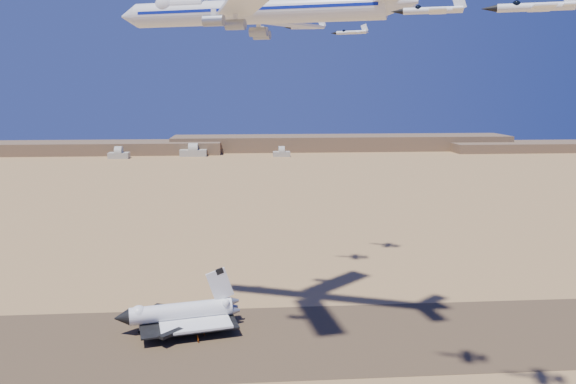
{
  "coord_description": "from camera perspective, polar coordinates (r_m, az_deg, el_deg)",
  "views": [
    {
      "loc": [
        -1.48,
        -157.66,
        73.66
      ],
      "look_at": [
        11.31,
        8.0,
        43.56
      ],
      "focal_mm": 35.0,
      "sensor_mm": 36.0,
      "label": 1
    }
  ],
  "objects": [
    {
      "name": "chase_jet_b",
      "position": [
        115.32,
        23.66,
        16.86
      ],
      "size": [
        16.12,
        9.5,
        4.13
      ],
      "rotation": [
        0.0,
        0.0,
        -0.35
      ],
      "color": "white"
    },
    {
      "name": "runway",
      "position": [
        174.01,
        -3.63,
        -14.79
      ],
      "size": [
        600.0,
        50.0,
        0.06
      ],
      "primitive_type": "cube",
      "color": "brown",
      "rests_on": "ground"
    },
    {
      "name": "crew_a",
      "position": [
        175.34,
        -9.16,
        -14.4
      ],
      "size": [
        0.44,
        0.63,
        1.63
      ],
      "primitive_type": "imported",
      "rotation": [
        0.0,
        0.0,
        1.65
      ],
      "color": "#BC4B0B",
      "rests_on": "runway"
    },
    {
      "name": "carrier_747",
      "position": [
        163.26,
        -4.28,
        17.8
      ],
      "size": [
        84.5,
        62.43,
        21.34
      ],
      "rotation": [
        0.0,
        0.0,
        -0.35
      ],
      "color": "white"
    },
    {
      "name": "hangars",
      "position": [
        642.86,
        -10.0,
        3.96
      ],
      "size": [
        200.5,
        29.5,
        30.0
      ],
      "color": "#A09C8D",
      "rests_on": "ground"
    },
    {
      "name": "crew_b",
      "position": [
        178.35,
        -8.48,
        -13.9
      ],
      "size": [
        0.84,
        1.04,
        1.87
      ],
      "primitive_type": "imported",
      "rotation": [
        0.0,
        0.0,
        1.98
      ],
      "color": "#BC4B0B",
      "rests_on": "runway"
    },
    {
      "name": "shuttle",
      "position": [
        182.24,
        -10.89,
        -12.03
      ],
      "size": [
        38.38,
        28.76,
        18.91
      ],
      "rotation": [
        0.0,
        0.0,
        0.21
      ],
      "color": "white",
      "rests_on": "runway"
    },
    {
      "name": "chase_jet_e",
      "position": [
        211.43,
        1.9,
        16.41
      ],
      "size": [
        14.98,
        8.51,
        3.77
      ],
      "rotation": [
        0.0,
        0.0,
        -0.21
      ],
      "color": "white"
    },
    {
      "name": "crew_c",
      "position": [
        173.68,
        -9.12,
        -14.65
      ],
      "size": [
        0.87,
        1.05,
        1.6
      ],
      "primitive_type": "imported",
      "rotation": [
        0.0,
        0.0,
        2.07
      ],
      "color": "#BC4B0B",
      "rests_on": "runway"
    },
    {
      "name": "ground",
      "position": [
        174.03,
        -3.63,
        -14.8
      ],
      "size": [
        1200.0,
        1200.0,
        0.0
      ],
      "primitive_type": "plane",
      "color": "#AF7D4D",
      "rests_on": "ground"
    },
    {
      "name": "ridgeline",
      "position": [
        691.38,
        1.15,
        4.78
      ],
      "size": [
        960.0,
        90.0,
        18.0
      ],
      "color": "brown",
      "rests_on": "ground"
    },
    {
      "name": "chase_jet_f",
      "position": [
        232.36,
        6.38,
        15.82
      ],
      "size": [
        14.65,
        9.82,
        3.87
      ],
      "rotation": [
        0.0,
        0.0,
        -0.49
      ],
      "color": "white"
    },
    {
      "name": "chase_jet_a",
      "position": [
        120.86,
        14.34,
        17.46
      ],
      "size": [
        14.28,
        8.38,
        3.65
      ],
      "rotation": [
        0.0,
        0.0,
        -0.33
      ],
      "color": "white"
    }
  ]
}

